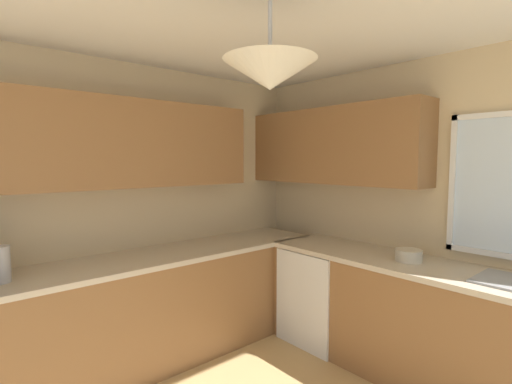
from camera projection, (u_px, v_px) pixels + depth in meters
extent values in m
cube|color=beige|center=(438.00, 213.00, 3.03)|extent=(3.79, 0.06, 2.49)
cube|color=beige|center=(120.00, 210.00, 3.22)|extent=(0.06, 3.78, 2.49)
cube|color=white|center=(453.00, 183.00, 2.89)|extent=(0.04, 0.04, 1.03)
cube|color=olive|center=(101.00, 143.00, 2.90)|extent=(0.32, 2.56, 0.70)
cube|color=olive|center=(332.00, 146.00, 3.55)|extent=(1.83, 0.32, 0.70)
cylinder|color=#B7B7BC|center=(270.00, 20.00, 1.72)|extent=(0.02, 0.02, 0.35)
cone|color=silver|center=(270.00, 75.00, 1.75)|extent=(0.44, 0.44, 0.14)
cube|color=olive|center=(139.00, 315.00, 3.03)|extent=(0.62, 3.36, 0.86)
cube|color=beige|center=(138.00, 260.00, 2.99)|extent=(0.65, 3.39, 0.04)
cube|color=olive|center=(442.00, 332.00, 2.72)|extent=(2.85, 0.62, 0.86)
cube|color=beige|center=(445.00, 272.00, 2.68)|extent=(2.88, 0.65, 0.04)
cube|color=white|center=(322.00, 294.00, 3.51)|extent=(0.60, 0.60, 0.85)
cylinder|color=#B7B7BC|center=(1.00, 264.00, 2.37)|extent=(0.11, 0.11, 0.23)
cylinder|color=beige|center=(409.00, 255.00, 2.88)|extent=(0.20, 0.20, 0.09)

